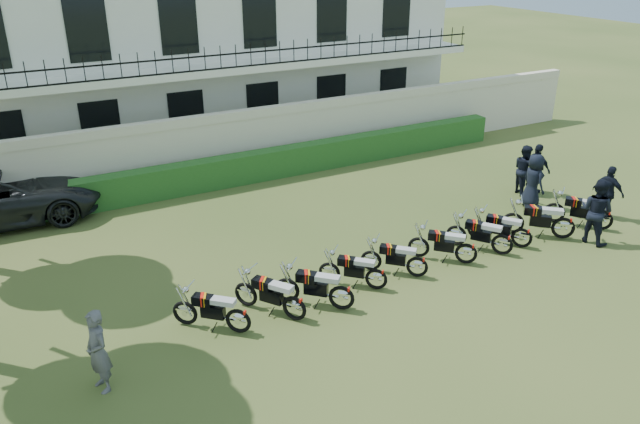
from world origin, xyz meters
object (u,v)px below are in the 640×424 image
object	(u,v)px
motorcycle_7	(522,233)
officer_5	(537,169)
motorcycle_6	(503,240)
motorcycle_8	(564,223)
motorcycle_0	(238,315)
motorcycle_4	(418,262)
officer_1	(597,211)
officer_4	(524,170)
motorcycle_3	(377,274)
motorcycle_1	(294,302)
officer_2	(608,192)
motorcycle_5	(467,249)
motorcycle_9	(603,215)
officer_3	(533,181)
motorcycle_2	(342,292)
inspector	(98,351)

from	to	relation	value
motorcycle_7	officer_5	xyz separation A→B (m)	(3.33, 2.77, 0.39)
motorcycle_6	motorcycle_8	size ratio (longest dim) A/B	1.01
motorcycle_0	motorcycle_6	size ratio (longest dim) A/B	0.89
motorcycle_4	officer_1	distance (m)	5.50
motorcycle_8	officer_4	distance (m)	3.44
motorcycle_3	motorcycle_1	bearing A→B (deg)	140.90
motorcycle_6	motorcycle_3	bearing A→B (deg)	144.51
motorcycle_0	officer_2	world-z (taller)	officer_2
motorcycle_5	motorcycle_6	world-z (taller)	motorcycle_6
motorcycle_0	motorcycle_5	world-z (taller)	motorcycle_0
motorcycle_7	motorcycle_9	distance (m)	2.84
motorcycle_1	motorcycle_7	bearing A→B (deg)	-32.33
motorcycle_8	officer_5	xyz separation A→B (m)	(1.92, 2.92, 0.33)
motorcycle_9	officer_2	world-z (taller)	officer_2
motorcycle_0	officer_1	xyz separation A→B (m)	(10.19, -0.55, 0.47)
officer_5	motorcycle_0	bearing A→B (deg)	93.99
officer_3	motorcycle_9	bearing A→B (deg)	-159.31
motorcycle_5	officer_1	size ratio (longest dim) A/B	0.72
motorcycle_6	motorcycle_0	bearing A→B (deg)	145.99
motorcycle_1	motorcycle_7	distance (m)	6.94
motorcycle_5	officer_1	distance (m)	4.01
motorcycle_8	motorcycle_2	bearing A→B (deg)	134.17
motorcycle_1	motorcycle_4	size ratio (longest dim) A/B	1.25
motorcycle_1	motorcycle_9	distance (m)	9.76
motorcycle_4	officer_4	size ratio (longest dim) A/B	0.77
motorcycle_3	motorcycle_7	world-z (taller)	motorcycle_7
motorcycle_2	officer_4	distance (m)	9.37
motorcycle_9	motorcycle_8	bearing A→B (deg)	138.08
motorcycle_9	officer_4	bearing A→B (deg)	51.11
motorcycle_4	motorcycle_7	world-z (taller)	motorcycle_7
motorcycle_5	officer_5	distance (m)	5.96
motorcycle_9	officer_5	size ratio (longest dim) A/B	0.95
motorcycle_7	officer_4	size ratio (longest dim) A/B	0.91
motorcycle_9	motorcycle_1	bearing A→B (deg)	143.00
motorcycle_4	motorcycle_8	world-z (taller)	motorcycle_8
motorcycle_3	motorcycle_6	world-z (taller)	motorcycle_6
motorcycle_1	officer_1	bearing A→B (deg)	-36.85
motorcycle_5	officer_5	world-z (taller)	officer_5
motorcycle_2	officer_1	bearing A→B (deg)	-48.19
officer_4	motorcycle_3	bearing A→B (deg)	127.27
motorcycle_7	officer_3	bearing A→B (deg)	5.01
inspector	officer_5	world-z (taller)	same
motorcycle_6	motorcycle_2	bearing A→B (deg)	149.04
motorcycle_9	officer_2	size ratio (longest dim) A/B	0.97
motorcycle_1	officer_2	xyz separation A→B (m)	(10.61, 0.53, 0.35)
motorcycle_0	motorcycle_9	bearing A→B (deg)	-47.87
motorcycle_8	inspector	xyz separation A→B (m)	(-12.47, -0.39, 0.33)
motorcycle_5	officer_1	bearing A→B (deg)	-53.70
inspector	officer_3	bearing A→B (deg)	84.42
motorcycle_7	motorcycle_9	world-z (taller)	motorcycle_9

